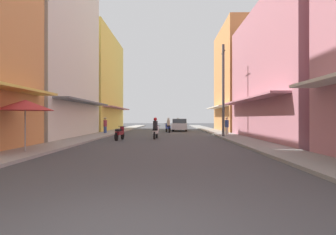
# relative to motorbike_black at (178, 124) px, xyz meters

# --- Properties ---
(ground_plane) EXTENTS (111.48, 111.48, 0.00)m
(ground_plane) POSITION_rel_motorbike_black_xyz_m (-1.62, -11.17, -0.70)
(ground_plane) COLOR #424244
(sidewalk_left) EXTENTS (2.02, 58.67, 0.12)m
(sidewalk_left) POSITION_rel_motorbike_black_xyz_m (-7.12, -11.17, -0.64)
(sidewalk_left) COLOR #9E9991
(sidewalk_left) RESTS_ON ground
(sidewalk_right) EXTENTS (2.02, 58.67, 0.12)m
(sidewalk_right) POSITION_rel_motorbike_black_xyz_m (3.88, -11.17, -0.64)
(sidewalk_right) COLOR gray
(sidewalk_right) RESTS_ON ground
(building_left_mid) EXTENTS (7.05, 10.88, 13.95)m
(building_left_mid) POSITION_rel_motorbike_black_xyz_m (-11.13, -14.99, 6.27)
(building_left_mid) COLOR silver
(building_left_mid) RESTS_ON ground
(building_left_far) EXTENTS (7.05, 12.71, 12.01)m
(building_left_far) POSITION_rel_motorbike_black_xyz_m (-11.13, -2.45, 5.29)
(building_left_far) COLOR #EFD159
(building_left_far) RESTS_ON ground
(building_right_mid) EXTENTS (7.05, 12.95, 9.35)m
(building_right_mid) POSITION_rel_motorbike_black_xyz_m (7.88, -17.18, 3.96)
(building_right_mid) COLOR #B7727F
(building_right_mid) RESTS_ON ground
(building_right_far) EXTENTS (7.05, 9.59, 11.97)m
(building_right_far) POSITION_rel_motorbike_black_xyz_m (7.89, -5.00, 5.28)
(building_right_far) COLOR #D88C4C
(building_right_far) RESTS_ON ground
(motorbike_black) EXTENTS (0.61, 1.79, 1.58)m
(motorbike_black) POSITION_rel_motorbike_black_xyz_m (0.00, 0.00, 0.00)
(motorbike_black) COLOR black
(motorbike_black) RESTS_ON ground
(motorbike_white) EXTENTS (0.55, 1.81, 1.58)m
(motorbike_white) POSITION_rel_motorbike_black_xyz_m (-2.07, -16.28, 0.00)
(motorbike_white) COLOR black
(motorbike_white) RESTS_ON ground
(motorbike_maroon) EXTENTS (0.57, 1.80, 0.96)m
(motorbike_maroon) POSITION_rel_motorbike_black_xyz_m (-4.48, -17.55, -0.20)
(motorbike_maroon) COLOR black
(motorbike_maroon) RESTS_ON ground
(motorbike_blue) EXTENTS (0.68, 1.77, 1.58)m
(motorbike_blue) POSITION_rel_motorbike_black_xyz_m (-1.24, -7.74, 0.00)
(motorbike_blue) COLOR black
(motorbike_blue) RESTS_ON ground
(parked_car) EXTENTS (2.00, 4.20, 1.45)m
(parked_car) POSITION_rel_motorbike_black_xyz_m (0.12, -4.48, 0.04)
(parked_car) COLOR silver
(parked_car) RESTS_ON ground
(pedestrian_midway) EXTENTS (0.44, 0.44, 1.66)m
(pedestrian_midway) POSITION_rel_motorbike_black_xyz_m (-7.21, -10.69, 0.23)
(pedestrian_midway) COLOR #334C8C
(pedestrian_midway) RESTS_ON ground
(pedestrian_foreground) EXTENTS (0.34, 0.34, 1.62)m
(pedestrian_foreground) POSITION_rel_motorbike_black_xyz_m (3.89, -12.98, 0.11)
(pedestrian_foreground) COLOR beige
(pedestrian_foreground) RESTS_ON ground
(vendor_umbrella) EXTENTS (2.30, 2.30, 2.30)m
(vendor_umbrella) POSITION_rel_motorbike_black_xyz_m (-7.12, -24.66, 1.37)
(vendor_umbrella) COLOR #99999E
(vendor_umbrella) RESTS_ON ground
(utility_pole) EXTENTS (0.20, 1.20, 7.24)m
(utility_pole) POSITION_rel_motorbike_black_xyz_m (3.12, -15.33, 3.00)
(utility_pole) COLOR #4C4C4F
(utility_pole) RESTS_ON ground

